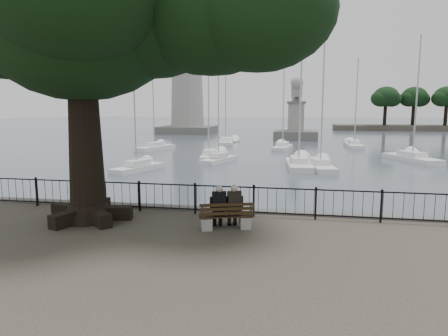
% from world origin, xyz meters
% --- Properties ---
extents(harbor, '(260.00, 260.00, 1.20)m').
position_xyz_m(harbor, '(0.00, 3.00, -0.50)').
color(harbor, '#4C4A45').
rests_on(harbor, ground).
extents(railing, '(22.06, 0.06, 1.00)m').
position_xyz_m(railing, '(0.00, 2.50, 0.56)').
color(railing, black).
rests_on(railing, ground).
extents(bench, '(1.67, 0.95, 0.84)m').
position_xyz_m(bench, '(0.35, 0.94, 0.29)').
color(bench, gray).
rests_on(bench, ground).
extents(person_left, '(0.52, 0.73, 1.34)m').
position_xyz_m(person_left, '(0.12, 0.97, 0.62)').
color(person_left, black).
rests_on(person_left, ground).
extents(person_right, '(0.52, 0.73, 1.34)m').
position_xyz_m(person_right, '(0.55, 1.11, 0.62)').
color(person_right, black).
rests_on(person_right, ground).
extents(tree, '(12.36, 8.63, 10.09)m').
position_xyz_m(tree, '(-3.25, 1.32, 6.64)').
color(tree, black).
rests_on(tree, ground).
extents(lighthouse, '(9.65, 9.65, 29.65)m').
position_xyz_m(lighthouse, '(-18.00, 62.00, 11.46)').
color(lighthouse, '#4C4A45').
rests_on(lighthouse, ground).
extents(lion_monument, '(6.28, 6.28, 9.20)m').
position_xyz_m(lion_monument, '(2.00, 49.93, 1.33)').
color(lion_monument, '#4C4A45').
rests_on(lion_monument, ground).
extents(sailboat_a, '(2.71, 4.95, 9.18)m').
position_xyz_m(sailboat_a, '(-9.22, 17.18, -0.70)').
color(sailboat_a, silver).
rests_on(sailboat_a, ground).
extents(sailboat_b, '(2.63, 4.85, 10.48)m').
position_xyz_m(sailboat_b, '(-4.27, 23.09, -0.67)').
color(sailboat_b, silver).
rests_on(sailboat_b, ground).
extents(sailboat_c, '(2.21, 6.19, 12.98)m').
position_xyz_m(sailboat_c, '(2.48, 20.84, -0.64)').
color(sailboat_c, silver).
rests_on(sailboat_c, ground).
extents(sailboat_d, '(3.98, 6.32, 10.87)m').
position_xyz_m(sailboat_d, '(12.14, 26.52, -0.70)').
color(sailboat_d, silver).
rests_on(sailboat_d, ground).
extents(sailboat_e, '(3.19, 5.77, 11.88)m').
position_xyz_m(sailboat_e, '(-13.31, 31.97, -0.66)').
color(sailboat_e, silver).
rests_on(sailboat_e, ground).
extents(sailboat_f, '(2.22, 5.57, 10.46)m').
position_xyz_m(sailboat_f, '(0.69, 35.03, -0.69)').
color(sailboat_f, silver).
rests_on(sailboat_f, ground).
extents(sailboat_g, '(1.64, 5.79, 10.56)m').
position_xyz_m(sailboat_g, '(8.92, 38.98, -0.69)').
color(sailboat_g, silver).
rests_on(sailboat_g, ground).
extents(sailboat_h, '(2.70, 6.07, 13.89)m').
position_xyz_m(sailboat_h, '(-6.78, 40.29, -0.61)').
color(sailboat_h, silver).
rests_on(sailboat_h, ground).
extents(sailboat_i, '(2.19, 5.31, 11.21)m').
position_xyz_m(sailboat_i, '(-5.60, 25.26, -0.66)').
color(sailboat_i, silver).
rests_on(sailboat_i, ground).
extents(sailboat_j, '(2.37, 5.45, 11.38)m').
position_xyz_m(sailboat_j, '(4.07, 20.36, -0.66)').
color(sailboat_j, silver).
rests_on(sailboat_j, ground).
extents(far_shore, '(30.00, 8.60, 9.18)m').
position_xyz_m(far_shore, '(25.54, 79.46, 3.00)').
color(far_shore, '#36322A').
rests_on(far_shore, ground).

